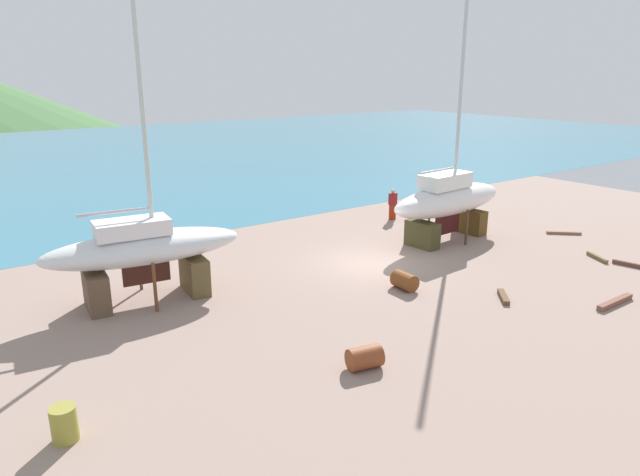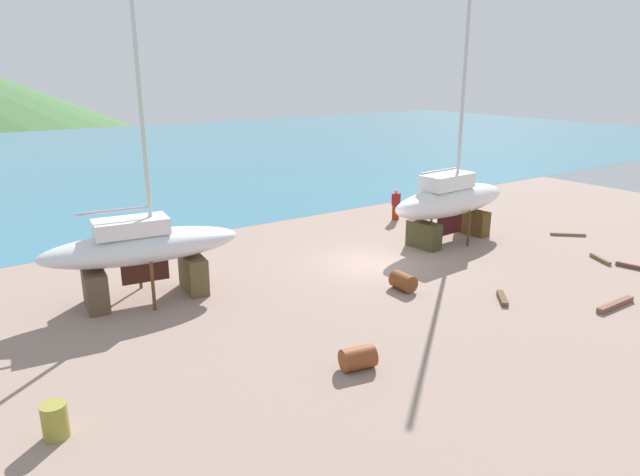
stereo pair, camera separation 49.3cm
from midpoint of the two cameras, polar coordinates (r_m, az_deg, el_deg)
ground_plane at (r=22.06m, az=12.06°, el=-5.17°), size 48.76×48.76×0.00m
sea_water at (r=58.65m, az=-19.57°, el=7.68°), size 143.95×60.07×0.01m
sailboat_mid_port at (r=28.07m, az=13.40°, el=3.61°), size 7.53×2.60×11.94m
sailboat_small_center at (r=21.09m, az=-16.66°, el=-1.08°), size 7.13×2.93×10.51m
worker at (r=31.77m, az=8.03°, el=3.36°), size 0.45×0.25×1.70m
barrel_tipped_left at (r=16.21m, az=4.70°, el=-11.85°), size 1.06×0.82×0.64m
barrel_rust_mid at (r=14.63m, az=-24.01°, el=-16.32°), size 0.70×0.70×0.83m
barrel_ochre at (r=21.83m, az=8.95°, el=-4.32°), size 0.68×0.97×0.65m
timber_long_aft at (r=27.32m, az=29.63°, el=-2.60°), size 0.48×1.73×0.17m
timber_short_skew at (r=21.77m, az=18.37°, el=-5.74°), size 1.02×1.08×0.16m
timber_plank_near at (r=31.28m, az=23.93°, el=0.33°), size 1.36×1.28×0.13m
timber_long_fore at (r=27.76m, az=26.65°, el=-1.91°), size 0.73×1.26×0.16m
timber_plank_far at (r=22.73m, az=27.96°, el=-5.90°), size 2.05×0.22×0.19m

